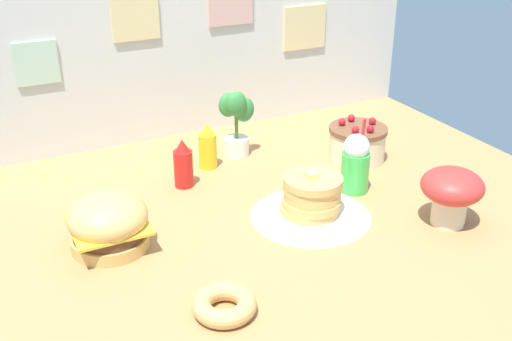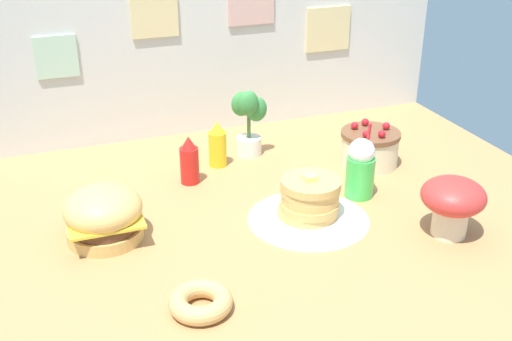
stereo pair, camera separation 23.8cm
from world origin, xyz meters
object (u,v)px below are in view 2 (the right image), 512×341
object	(u,v)px
ketchup_bottle	(189,161)
potted_plant	(249,120)
donut_pink_glaze	(201,301)
mushroom_stool	(453,201)
burger	(104,215)
mustard_bottle	(218,145)
layer_cake	(370,148)
pancake_stack	(309,201)
cream_soda_cup	(361,168)

from	to	relation	value
ketchup_bottle	potted_plant	xyz separation A→B (m)	(0.32, 0.18, 0.07)
donut_pink_glaze	mushroom_stool	bearing A→B (deg)	6.63
ketchup_bottle	burger	bearing A→B (deg)	-140.46
mustard_bottle	donut_pink_glaze	size ratio (longest dim) A/B	1.08
ketchup_bottle	potted_plant	distance (m)	0.38
layer_cake	burger	bearing A→B (deg)	-169.18
layer_cake	ketchup_bottle	distance (m)	0.79
pancake_stack	potted_plant	world-z (taller)	potted_plant
layer_cake	cream_soda_cup	size ratio (longest dim) A/B	0.83
potted_plant	donut_pink_glaze	bearing A→B (deg)	-116.90
layer_cake	cream_soda_cup	distance (m)	0.31
layer_cake	potted_plant	size ratio (longest dim) A/B	0.82
potted_plant	mushroom_stool	world-z (taller)	potted_plant
burger	potted_plant	distance (m)	0.88
mustard_bottle	mushroom_stool	xyz separation A→B (m)	(0.60, -0.84, 0.04)
mustard_bottle	donut_pink_glaze	xyz separation A→B (m)	(-0.35, -0.95, -0.06)
layer_cake	mustard_bottle	size ratio (longest dim) A/B	1.25
layer_cake	ketchup_bottle	size ratio (longest dim) A/B	1.25
pancake_stack	cream_soda_cup	world-z (taller)	cream_soda_cup
pancake_stack	mushroom_stool	distance (m)	0.50
layer_cake	donut_pink_glaze	bearing A→B (deg)	-143.08
ketchup_bottle	mustard_bottle	size ratio (longest dim) A/B	1.00
burger	cream_soda_cup	bearing A→B (deg)	-1.31
ketchup_bottle	cream_soda_cup	xyz separation A→B (m)	(0.60, -0.35, 0.03)
burger	pancake_stack	world-z (taller)	burger
burger	donut_pink_glaze	distance (m)	0.55
cream_soda_cup	donut_pink_glaze	distance (m)	0.93
pancake_stack	cream_soda_cup	distance (m)	0.29
pancake_stack	cream_soda_cup	bearing A→B (deg)	21.37
mustard_bottle	donut_pink_glaze	distance (m)	1.02
pancake_stack	potted_plant	bearing A→B (deg)	90.81
donut_pink_glaze	potted_plant	bearing A→B (deg)	63.10
layer_cake	mustard_bottle	xyz separation A→B (m)	(-0.62, 0.22, 0.02)
burger	layer_cake	world-z (taller)	burger
cream_soda_cup	layer_cake	bearing A→B (deg)	53.39
pancake_stack	layer_cake	world-z (taller)	layer_cake
ketchup_bottle	mustard_bottle	distance (m)	0.20
pancake_stack	mustard_bottle	size ratio (longest dim) A/B	1.70
cream_soda_cup	mushroom_stool	distance (m)	0.40
burger	ketchup_bottle	distance (m)	0.51
mushroom_stool	ketchup_bottle	bearing A→B (deg)	136.38
layer_cake	ketchup_bottle	bearing A→B (deg)	172.74
donut_pink_glaze	ketchup_bottle	bearing A→B (deg)	77.16
cream_soda_cup	mushroom_stool	xyz separation A→B (m)	(0.16, -0.37, 0.01)
pancake_stack	donut_pink_glaze	bearing A→B (deg)	-144.05
donut_pink_glaze	potted_plant	world-z (taller)	potted_plant
potted_plant	layer_cake	bearing A→B (deg)	-31.66
cream_soda_cup	mustard_bottle	bearing A→B (deg)	133.24
ketchup_bottle	potted_plant	bearing A→B (deg)	29.37
mushroom_stool	potted_plant	bearing A→B (deg)	115.51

